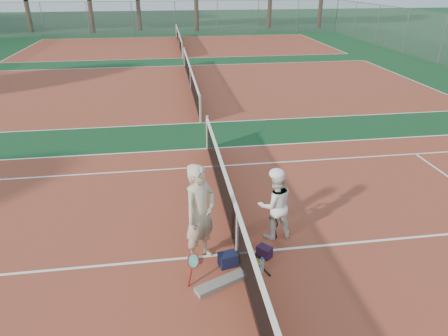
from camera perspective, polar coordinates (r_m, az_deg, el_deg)
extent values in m
plane|color=#0F381C|center=(8.19, 1.85, -12.12)|extent=(130.00, 130.00, 0.00)
cube|color=brown|center=(8.19, 1.85, -12.10)|extent=(23.77, 10.97, 0.01)
cube|color=brown|center=(20.52, -4.77, 11.43)|extent=(23.77, 10.97, 0.01)
cube|color=brown|center=(33.76, -6.41, 16.96)|extent=(23.77, 10.97, 0.01)
imported|color=beige|center=(7.52, -3.44, -6.57)|extent=(0.87, 0.86, 2.02)
imported|color=white|center=(8.33, 7.29, -5.27)|extent=(0.79, 0.65, 1.52)
cube|color=black|center=(7.82, 0.56, -12.95)|extent=(0.39, 0.30, 0.27)
cube|color=black|center=(8.08, 5.78, -11.81)|extent=(0.33, 0.34, 0.23)
cube|color=slate|center=(7.45, -0.41, -16.11)|extent=(1.00, 0.61, 0.10)
cylinder|color=#C5E5F9|center=(7.68, 5.42, -13.76)|extent=(0.09, 0.09, 0.30)
cylinder|color=#382314|center=(46.11, -26.32, 19.89)|extent=(0.44, 0.44, 4.67)
cylinder|color=#382314|center=(43.90, -18.57, 20.96)|extent=(0.44, 0.44, 4.71)
cylinder|color=#382314|center=(44.72, -12.17, 21.82)|extent=(0.44, 0.44, 4.86)
cylinder|color=#382314|center=(43.35, -4.00, 22.81)|extent=(0.44, 0.44, 5.83)
cylinder|color=#382314|center=(46.08, 6.58, 22.34)|extent=(0.44, 0.44, 4.96)
cylinder|color=#382314|center=(47.40, 13.73, 22.34)|extent=(0.44, 0.44, 5.65)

